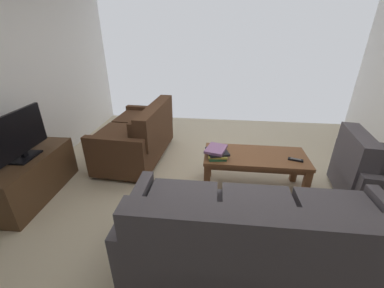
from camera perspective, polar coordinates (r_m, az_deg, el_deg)
name	(u,v)px	position (r m, az deg, el deg)	size (l,w,h in m)	color
ground_plane	(223,195)	(3.00, 7.28, -11.73)	(5.07, 5.29, 0.01)	beige
sofa_main	(259,239)	(2.03, 15.49, -20.58)	(2.05, 0.86, 0.85)	black
loveseat_near	(139,136)	(3.67, -12.32, 1.92)	(0.88, 1.45, 0.84)	black
coffee_table	(255,160)	(2.97, 14.46, -3.71)	(1.18, 0.54, 0.46)	brown
tv_stand	(32,177)	(3.37, -33.34, -6.52)	(0.46, 1.15, 0.51)	#4C331E
flat_tv	(18,136)	(3.16, -35.59, 1.59)	(0.21, 0.78, 0.52)	black
armchair_side	(377,177)	(3.32, 37.30, -6.15)	(0.92, 1.01, 0.82)	black
book_stack	(217,152)	(2.80, 5.80, -1.87)	(0.29, 0.31, 0.10)	#337F51
tv_remote	(296,160)	(2.95, 23.06, -3.40)	(0.17, 0.09, 0.02)	black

